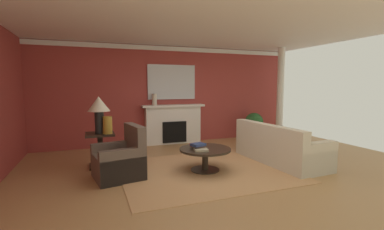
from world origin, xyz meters
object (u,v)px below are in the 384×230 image
Objects in this scene: side_table at (100,148)px; sofa at (279,149)px; table_lamp at (99,108)px; potted_plant at (254,124)px; fireplace at (173,125)px; vase_mantel_left at (154,100)px; mantel_mirror at (172,82)px; armchair_near_window at (120,161)px; coffee_table at (205,154)px; vase_on_side_table at (108,125)px.

sofa is at bearing -15.61° from side_table.
table_lamp reaches higher than potted_plant.
potted_plant is at bearing -8.08° from fireplace.
sofa is 3.52m from vase_mantel_left.
side_table is (-2.05, -1.66, -0.13)m from fireplace.
sofa is 3.89m from table_lamp.
mantel_mirror reaches higher than vase_mantel_left.
sofa is at bearing -15.61° from table_lamp.
armchair_near_window reaches higher than potted_plant.
fireplace reaches higher than armchair_near_window.
fireplace is 3.05m from armchair_near_window.
vase_mantel_left is at bearing 98.78° from coffee_table.
sofa is 3.64m from vase_on_side_table.
mantel_mirror is 4.00× the size of vase_on_side_table.
coffee_table is at bearing -93.02° from mantel_mirror.
sofa is 6.79× the size of vase_mantel_left.
table_lamp is (-0.00, 0.00, 0.82)m from side_table.
vase_on_side_table is (0.15, -0.12, 0.47)m from side_table.
sofa is at bearing -0.46° from coffee_table.
table_lamp reaches higher than fireplace.
fireplace is 2.63m from vase_on_side_table.
vase_mantel_left is 0.38× the size of potted_plant.
vase_mantel_left is at bearing 129.11° from sofa.
vase_mantel_left reaches higher than vase_on_side_table.
coffee_table is at bearing -27.74° from side_table.
potted_plant is (3.03, -0.30, -0.79)m from vase_mantel_left.
vase_mantel_left is at bearing -162.82° from mantel_mirror.
fireplace is at bearing 86.85° from coffee_table.
armchair_near_window is (-1.74, -2.61, -1.46)m from mantel_mirror.
vase_mantel_left is (1.35, 1.73, 0.41)m from vase_on_side_table.
armchair_near_window is 1.28m from table_lamp.
coffee_table is 3.16× the size of vase_mantel_left.
mantel_mirror is at bearing 40.95° from table_lamp.
coffee_table is (-1.73, 0.01, 0.04)m from sofa.
potted_plant is (4.53, 1.31, -0.73)m from table_lamp.
table_lamp is at bearing -133.00° from vase_mantel_left.
side_table is at bearing 110.66° from armchair_near_window.
fireplace is at bearing 171.92° from potted_plant.
coffee_table is at bearing 179.54° from sofa.
vase_on_side_table is at bearing -38.66° from side_table.
table_lamp reaches higher than armchair_near_window.
fireplace is at bearing 38.96° from table_lamp.
mantel_mirror reaches higher than table_lamp.
potted_plant is (4.22, 2.14, 0.19)m from armchair_near_window.
sofa is 2.15× the size of coffee_table.
mantel_mirror is 2.00× the size of side_table.
table_lamp reaches higher than vase_on_side_table.
side_table is (-1.90, 1.00, 0.06)m from coffee_table.
table_lamp is 0.90× the size of potted_plant.
fireplace reaches higher than side_table.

